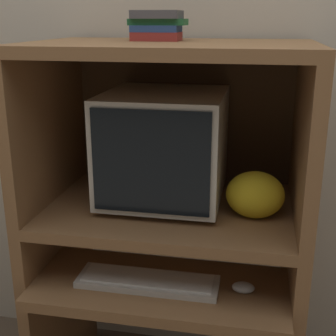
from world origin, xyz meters
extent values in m
cube|color=beige|center=(0.00, 0.65, 1.30)|extent=(6.00, 0.06, 2.60)
cube|color=brown|center=(-0.43, 0.30, 0.30)|extent=(0.04, 0.59, 0.60)
cube|color=brown|center=(0.00, 0.12, 0.59)|extent=(0.81, 0.36, 0.04)
cube|color=brown|center=(-0.43, 0.30, 0.70)|extent=(0.04, 0.59, 0.20)
cube|color=brown|center=(0.43, 0.30, 0.70)|extent=(0.04, 0.59, 0.20)
cube|color=brown|center=(0.00, 0.30, 0.79)|extent=(0.81, 0.59, 0.04)
cube|color=brown|center=(-0.43, 0.30, 1.07)|extent=(0.04, 0.59, 0.54)
cube|color=brown|center=(0.43, 0.30, 1.07)|extent=(0.04, 0.59, 0.54)
cube|color=brown|center=(0.00, 0.30, 1.32)|extent=(0.81, 0.59, 0.04)
cube|color=#48321E|center=(0.00, 0.58, 1.07)|extent=(0.81, 0.01, 0.54)
cylinder|color=beige|center=(-0.03, 0.34, 0.82)|extent=(0.22, 0.22, 0.02)
cube|color=beige|center=(-0.03, 0.34, 1.00)|extent=(0.40, 0.42, 0.36)
cube|color=black|center=(-0.03, 0.13, 1.00)|extent=(0.36, 0.01, 0.32)
cube|color=beige|center=(-0.04, 0.10, 0.61)|extent=(0.45, 0.13, 0.02)
cube|color=silver|center=(-0.04, 0.10, 0.63)|extent=(0.41, 0.10, 0.01)
ellipsoid|color=#B7B7B7|center=(0.26, 0.12, 0.62)|extent=(0.07, 0.05, 0.03)
ellipsoid|color=gold|center=(0.28, 0.24, 0.88)|extent=(0.18, 0.14, 0.15)
cube|color=maroon|center=(-0.06, 0.37, 1.36)|extent=(0.15, 0.11, 0.03)
cube|color=navy|center=(-0.06, 0.37, 1.38)|extent=(0.15, 0.12, 0.02)
cube|color=#236638|center=(-0.06, 0.38, 1.40)|extent=(0.18, 0.11, 0.02)
cube|color=#4C4C51|center=(-0.06, 0.37, 1.42)|extent=(0.15, 0.13, 0.03)
camera|label=1|loc=(0.28, -1.17, 1.41)|focal=50.00mm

